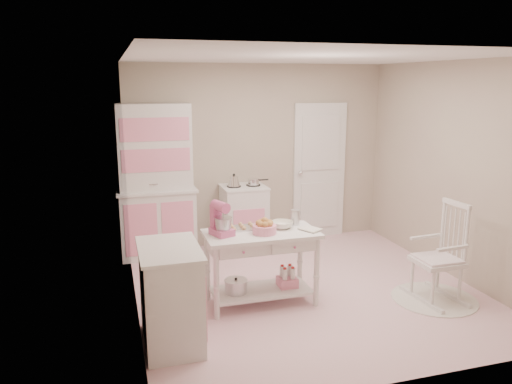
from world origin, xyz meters
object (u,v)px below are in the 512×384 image
(stove, at_px, (244,217))
(stand_mixer, at_px, (222,219))
(hutch, at_px, (156,182))
(rocking_chair, at_px, (438,252))
(bread_basket, at_px, (264,229))
(base_cabinet, at_px, (171,296))
(work_table, at_px, (261,268))

(stove, relative_size, stand_mixer, 2.71)
(hutch, distance_m, stove, 1.33)
(rocking_chair, distance_m, stand_mixer, 2.37)
(bread_basket, bearing_deg, hutch, 116.15)
(base_cabinet, relative_size, work_table, 0.77)
(base_cabinet, bearing_deg, stove, 60.80)
(rocking_chair, bearing_deg, base_cabinet, 177.60)
(hutch, relative_size, rocking_chair, 1.89)
(bread_basket, bearing_deg, base_cabinet, -153.47)
(bread_basket, bearing_deg, stove, 81.63)
(stove, xyz_separation_m, bread_basket, (-0.27, -1.84, 0.39))
(rocking_chair, xyz_separation_m, work_table, (-1.86, 0.46, -0.15))
(hutch, relative_size, stove, 2.26)
(rocking_chair, distance_m, work_table, 1.92)
(base_cabinet, xyz_separation_m, stand_mixer, (0.61, 0.60, 0.51))
(hutch, xyz_separation_m, work_table, (0.91, -1.84, -0.64))
(rocking_chair, bearing_deg, work_table, 161.40)
(rocking_chair, height_order, work_table, rocking_chair)
(hutch, relative_size, stand_mixer, 6.12)
(hutch, bearing_deg, work_table, -63.74)
(stove, distance_m, rocking_chair, 2.75)
(hutch, relative_size, work_table, 1.73)
(stand_mixer, bearing_deg, hutch, 84.36)
(base_cabinet, relative_size, rocking_chair, 0.84)
(base_cabinet, height_order, bread_basket, base_cabinet)
(base_cabinet, distance_m, rocking_chair, 2.89)
(hutch, distance_m, base_cabinet, 2.49)
(hutch, distance_m, work_table, 2.15)
(stove, bearing_deg, rocking_chair, -55.19)
(rocking_chair, height_order, stand_mixer, stand_mixer)
(stove, bearing_deg, base_cabinet, -119.20)
(stand_mixer, relative_size, bread_basket, 1.36)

